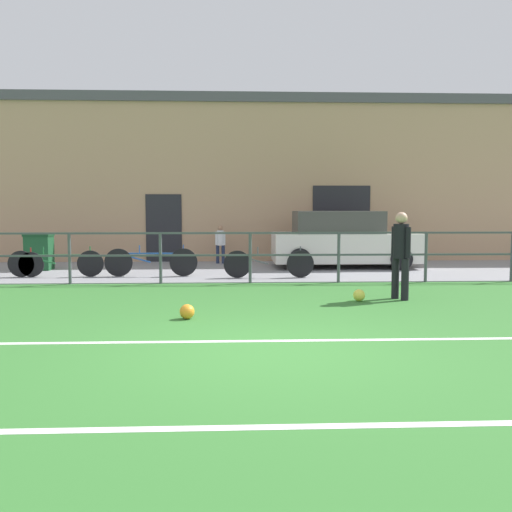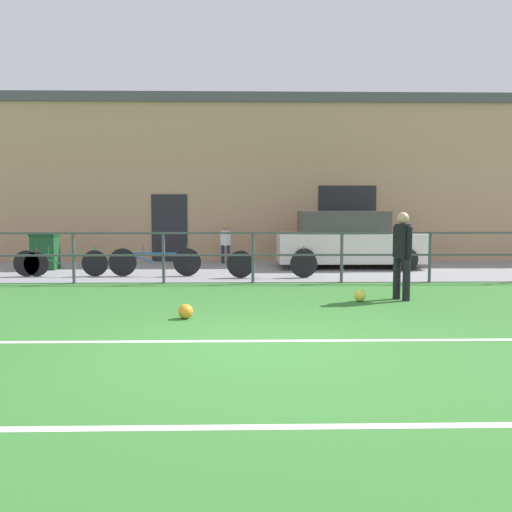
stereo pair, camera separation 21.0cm
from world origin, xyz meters
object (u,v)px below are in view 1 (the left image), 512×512
Objects in this scene: player_goalkeeper at (401,250)px; bicycle_parked_4 at (56,263)px; parked_car_red at (343,241)px; trash_bin_0 at (39,251)px; soccer_ball_match at (187,312)px; soccer_ball_spare at (359,295)px; bicycle_parked_1 at (151,262)px; spectator_child at (220,242)px; bicycle_parked_0 at (269,263)px.

player_goalkeeper is 8.22m from bicycle_parked_4.
bicycle_parked_4 is at bearing -165.37° from parked_car_red.
trash_bin_0 reaches higher than bicycle_parked_4.
soccer_ball_match is 8.18m from parked_car_red.
soccer_ball_spare is 5.70m from bicycle_parked_1.
spectator_child is 5.03m from bicycle_parked_4.
trash_bin_0 reaches higher than soccer_ball_match.
bicycle_parked_4 is (-2.29, -0.00, -0.02)m from bicycle_parked_1.
parked_car_red reaches higher than soccer_ball_spare.
spectator_child is at bearing 87.58° from soccer_ball_match.
bicycle_parked_0 is 5.16m from bicycle_parked_4.
bicycle_parked_1 is (-5.08, 3.59, -0.54)m from player_goalkeeper.
spectator_child reaches higher than bicycle_parked_4.
bicycle_parked_1 reaches higher than bicycle_parked_4.
spectator_child reaches higher than soccer_ball_match.
trash_bin_0 is (-8.28, 5.18, -0.40)m from player_goalkeeper.
player_goalkeeper is 6.24m from bicycle_parked_1.
player_goalkeeper is 3.94m from bicycle_parked_0.
bicycle_parked_0 is (-1.42, 3.37, 0.25)m from soccer_ball_spare.
player_goalkeeper is at bearing 24.05° from soccer_ball_match.
soccer_ball_spare is (3.00, 1.53, -0.01)m from soccer_ball_match.
soccer_ball_match is 0.10× the size of bicycle_parked_1.
player_goalkeeper is 5.52m from parked_car_red.
soccer_ball_match is 3.37m from soccer_ball_spare.
trash_bin_0 reaches higher than soccer_ball_spare.
soccer_ball_match is 0.11× the size of bicycle_parked_0.
spectator_child reaches higher than bicycle_parked_0.
soccer_ball_match is 1.05× the size of soccer_ball_spare.
spectator_child is 1.16× the size of trash_bin_0.
soccer_ball_spare is (-0.80, -0.16, -0.81)m from player_goalkeeper.
spectator_child is at bearing 38.59° from bicycle_parked_4.
parked_car_red is at bearing 2.35° from trash_bin_0.
player_goalkeeper is at bearing -32.00° from trash_bin_0.
soccer_ball_spare is at bearing 122.10° from spectator_child.
soccer_ball_spare is at bearing 71.71° from player_goalkeeper.
soccer_ball_match is 0.20× the size of spectator_child.
parked_car_red reaches higher than bicycle_parked_1.
bicycle_parked_1 is at bearing -26.33° from trash_bin_0.
player_goalkeeper is 0.72× the size of bicycle_parked_1.
trash_bin_0 is (-7.48, 5.34, 0.41)m from soccer_ball_spare.
soccer_ball_spare is at bearing -35.51° from trash_bin_0.
soccer_ball_spare is 3.66m from bicycle_parked_0.
parked_car_red is at bearing 45.95° from bicycle_parked_0.
trash_bin_0 is at bearing 161.97° from bicycle_parked_0.
player_goalkeeper is at bearing -55.25° from bicycle_parked_0.
player_goalkeeper reaches higher than soccer_ball_match.
bicycle_parked_0 is at bearing -18.03° from trash_bin_0.
parked_car_red is (3.45, -1.21, 0.10)m from spectator_child.
player_goalkeeper reaches higher than soccer_ball_spare.
player_goalkeeper is 0.40× the size of parked_car_red.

